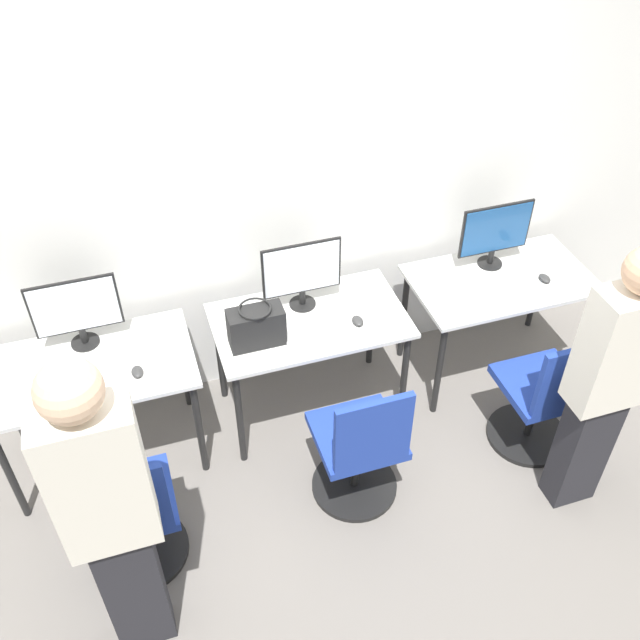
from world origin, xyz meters
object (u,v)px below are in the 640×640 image
(keyboard_left, at_px, (90,383))
(mouse_right, at_px, (545,278))
(handbag, at_px, (256,326))
(mouse_left, at_px, (137,372))
(monitor_center, at_px, (302,272))
(office_chair_right, at_px, (544,400))
(mouse_center, at_px, (358,321))
(monitor_right, at_px, (495,233))
(office_chair_center, at_px, (360,451))
(person_right, at_px, (608,378))
(person_left, at_px, (109,510))
(office_chair_left, at_px, (132,519))
(keyboard_right, at_px, (508,284))
(keyboard_center, at_px, (315,330))
(monitor_left, at_px, (76,310))

(keyboard_left, height_order, mouse_right, mouse_right)
(keyboard_left, bearing_deg, handbag, 2.77)
(keyboard_left, distance_m, mouse_left, 0.24)
(monitor_center, distance_m, office_chair_right, 1.55)
(mouse_center, distance_m, monitor_right, 1.03)
(monitor_right, bearing_deg, office_chair_center, -143.47)
(monitor_center, relative_size, monitor_right, 1.00)
(office_chair_center, xyz_separation_m, mouse_right, (1.40, 0.61, 0.37))
(monitor_right, distance_m, person_right, 1.21)
(person_left, bearing_deg, office_chair_center, 18.59)
(monitor_right, xyz_separation_m, person_right, (-0.04, -1.21, -0.05))
(office_chair_left, height_order, monitor_center, monitor_center)
(keyboard_left, bearing_deg, office_chair_right, -13.03)
(keyboard_left, bearing_deg, person_right, -21.04)
(mouse_left, bearing_deg, mouse_right, 0.90)
(mouse_left, xyz_separation_m, monitor_right, (2.19, 0.29, 0.22))
(monitor_center, relative_size, mouse_center, 5.05)
(office_chair_left, distance_m, keyboard_right, 2.48)
(monitor_center, bearing_deg, keyboard_center, -90.00)
(mouse_center, bearing_deg, mouse_right, 0.78)
(keyboard_left, distance_m, office_chair_right, 2.47)
(mouse_right, bearing_deg, keyboard_right, 173.51)
(monitor_right, bearing_deg, mouse_left, -172.47)
(monitor_left, bearing_deg, office_chair_left, -85.42)
(keyboard_center, xyz_separation_m, mouse_center, (0.25, -0.01, 0.01))
(person_right, distance_m, handbag, 1.78)
(monitor_right, height_order, mouse_right, monitor_right)
(mouse_left, bearing_deg, keyboard_left, -179.93)
(keyboard_left, bearing_deg, office_chair_center, -24.27)
(office_chair_center, bearing_deg, office_chair_left, -177.89)
(monitor_left, bearing_deg, mouse_right, -6.19)
(keyboard_right, bearing_deg, monitor_center, 170.22)
(keyboard_right, relative_size, mouse_right, 4.03)
(keyboard_center, height_order, monitor_right, monitor_right)
(monitor_left, bearing_deg, mouse_center, -11.80)
(mouse_center, xyz_separation_m, office_chair_right, (0.92, -0.57, -0.37))
(person_left, bearing_deg, monitor_left, 92.07)
(mouse_center, bearing_deg, office_chair_center, -108.09)
(office_chair_right, bearing_deg, mouse_center, 148.12)
(keyboard_left, distance_m, mouse_right, 2.66)
(monitor_center, distance_m, handbag, 0.42)
(office_chair_center, height_order, mouse_right, office_chair_center)
(keyboard_right, bearing_deg, person_right, -92.59)
(keyboard_center, relative_size, mouse_right, 4.03)
(person_left, height_order, person_right, person_left)
(person_left, xyz_separation_m, office_chair_center, (1.22, 0.41, -0.60))
(monitor_center, relative_size, office_chair_center, 0.50)
(monitor_center, height_order, office_chair_center, monitor_center)
(person_left, bearing_deg, office_chair_left, 85.59)
(office_chair_center, distance_m, mouse_right, 1.57)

